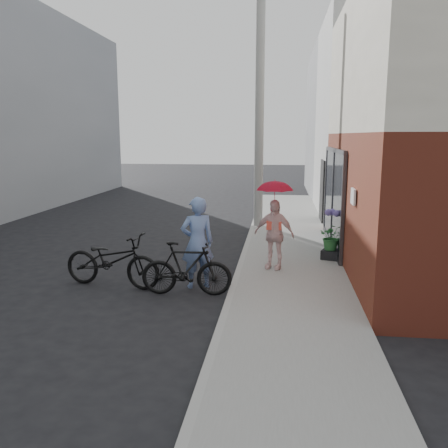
% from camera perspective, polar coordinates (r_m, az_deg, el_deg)
% --- Properties ---
extents(ground, '(80.00, 80.00, 0.00)m').
position_cam_1_polar(ground, '(9.53, -4.41, -7.46)').
color(ground, black).
rests_on(ground, ground).
extents(sidewalk, '(2.20, 24.00, 0.12)m').
position_cam_1_polar(sidewalk, '(11.26, 8.18, -4.37)').
color(sidewalk, gray).
rests_on(sidewalk, ground).
extents(curb, '(0.12, 24.00, 0.12)m').
position_cam_1_polar(curb, '(11.29, 2.27, -4.23)').
color(curb, '#9E9E99').
rests_on(curb, ground).
extents(plaster_building, '(8.00, 6.00, 7.00)m').
position_cam_1_polar(plaster_building, '(18.68, 24.17, 11.39)').
color(plaster_building, silver).
rests_on(plaster_building, ground).
extents(east_building_far, '(8.00, 8.00, 7.00)m').
position_cam_1_polar(east_building_far, '(25.46, 19.51, 11.26)').
color(east_building_far, gray).
rests_on(east_building_far, ground).
extents(utility_pole, '(0.28, 0.28, 7.00)m').
position_cam_1_polar(utility_pole, '(14.91, 4.28, 12.70)').
color(utility_pole, '#9E9E99').
rests_on(utility_pole, ground).
extents(officer, '(0.77, 0.65, 1.80)m').
position_cam_1_polar(officer, '(9.23, -3.22, -2.24)').
color(officer, '#6A85BD').
rests_on(officer, ground).
extents(bike_left, '(2.13, 1.06, 1.07)m').
position_cam_1_polar(bike_left, '(9.59, -13.31, -4.27)').
color(bike_left, black).
rests_on(bike_left, ground).
extents(bike_right, '(1.72, 0.55, 1.02)m').
position_cam_1_polar(bike_right, '(8.88, -4.54, -5.38)').
color(bike_right, black).
rests_on(bike_right, ground).
extents(kimono_woman, '(0.95, 0.62, 1.50)m').
position_cam_1_polar(kimono_woman, '(10.20, 6.02, -1.22)').
color(kimono_woman, '#FBD4D2').
rests_on(kimono_woman, sidewalk).
extents(parasol, '(0.77, 0.77, 0.67)m').
position_cam_1_polar(parasol, '(10.03, 6.14, 4.85)').
color(parasol, red).
rests_on(parasol, kimono_woman).
extents(planter, '(0.51, 0.51, 0.21)m').
position_cam_1_polar(planter, '(11.33, 12.76, -3.58)').
color(planter, black).
rests_on(planter, sidewalk).
extents(potted_plant, '(0.56, 0.49, 0.62)m').
position_cam_1_polar(potted_plant, '(11.23, 12.85, -1.51)').
color(potted_plant, '#2D7135').
rests_on(potted_plant, planter).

